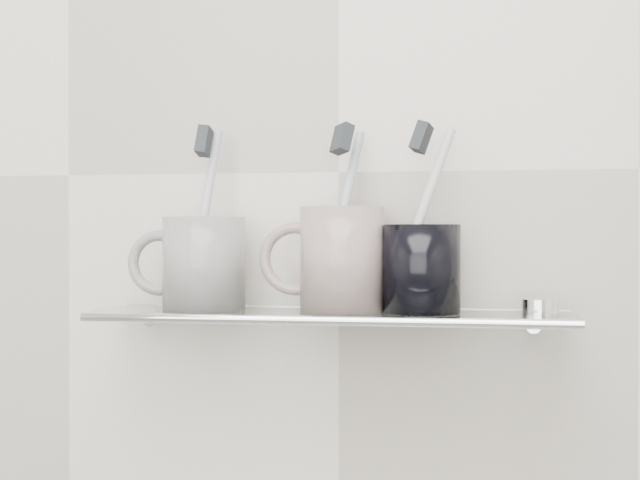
% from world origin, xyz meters
% --- Properties ---
extents(wall_back, '(2.50, 0.00, 2.50)m').
position_xyz_m(wall_back, '(0.00, 1.10, 1.25)').
color(wall_back, silver).
rests_on(wall_back, ground).
extents(shelf_glass, '(0.50, 0.12, 0.01)m').
position_xyz_m(shelf_glass, '(0.00, 1.04, 1.10)').
color(shelf_glass, silver).
rests_on(shelf_glass, wall_back).
extents(shelf_rail, '(0.50, 0.01, 0.01)m').
position_xyz_m(shelf_rail, '(0.00, 0.98, 1.10)').
color(shelf_rail, silver).
rests_on(shelf_rail, shelf_glass).
extents(bracket_left, '(0.02, 0.03, 0.02)m').
position_xyz_m(bracket_left, '(-0.21, 1.09, 1.09)').
color(bracket_left, silver).
rests_on(bracket_left, wall_back).
extents(bracket_right, '(0.02, 0.03, 0.02)m').
position_xyz_m(bracket_right, '(0.21, 1.09, 1.09)').
color(bracket_right, silver).
rests_on(bracket_right, wall_back).
extents(mug_left, '(0.12, 0.12, 0.10)m').
position_xyz_m(mug_left, '(-0.14, 1.04, 1.15)').
color(mug_left, silver).
rests_on(mug_left, shelf_glass).
extents(mug_left_handle, '(0.07, 0.01, 0.07)m').
position_xyz_m(mug_left_handle, '(-0.19, 1.04, 1.15)').
color(mug_left_handle, silver).
rests_on(mug_left_handle, mug_left).
extents(toothbrush_left, '(0.03, 0.05, 0.19)m').
position_xyz_m(toothbrush_left, '(-0.14, 1.04, 1.20)').
color(toothbrush_left, silver).
rests_on(toothbrush_left, mug_left).
extents(bristles_left, '(0.02, 0.03, 0.04)m').
position_xyz_m(bristles_left, '(-0.14, 1.04, 1.28)').
color(bristles_left, '#252A2D').
rests_on(bristles_left, toothbrush_left).
extents(mug_center, '(0.10, 0.10, 0.11)m').
position_xyz_m(mug_center, '(0.01, 1.04, 1.15)').
color(mug_center, silver).
rests_on(mug_center, shelf_glass).
extents(mug_center_handle, '(0.08, 0.01, 0.08)m').
position_xyz_m(mug_center_handle, '(-0.04, 1.04, 1.15)').
color(mug_center_handle, silver).
rests_on(mug_center_handle, mug_center).
extents(toothbrush_center, '(0.05, 0.07, 0.18)m').
position_xyz_m(toothbrush_center, '(0.01, 1.04, 1.20)').
color(toothbrush_center, '#91B3BC').
rests_on(toothbrush_center, mug_center).
extents(bristles_center, '(0.03, 0.03, 0.04)m').
position_xyz_m(bristles_center, '(0.01, 1.04, 1.28)').
color(bristles_center, '#252A2D').
rests_on(bristles_center, toothbrush_center).
extents(mug_right, '(0.10, 0.10, 0.09)m').
position_xyz_m(mug_right, '(0.09, 1.04, 1.15)').
color(mug_right, black).
rests_on(mug_right, shelf_glass).
extents(mug_right_handle, '(0.07, 0.01, 0.07)m').
position_xyz_m(mug_right_handle, '(0.05, 1.04, 1.15)').
color(mug_right_handle, black).
rests_on(mug_right_handle, mug_right).
extents(toothbrush_right, '(0.07, 0.03, 0.18)m').
position_xyz_m(toothbrush_right, '(0.09, 1.04, 1.20)').
color(toothbrush_right, white).
rests_on(toothbrush_right, mug_right).
extents(bristles_right, '(0.03, 0.03, 0.04)m').
position_xyz_m(bristles_right, '(0.09, 1.04, 1.28)').
color(bristles_right, '#252A2D').
rests_on(bristles_right, toothbrush_right).
extents(chrome_cap, '(0.04, 0.04, 0.02)m').
position_xyz_m(chrome_cap, '(0.21, 1.04, 1.11)').
color(chrome_cap, silver).
rests_on(chrome_cap, shelf_glass).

